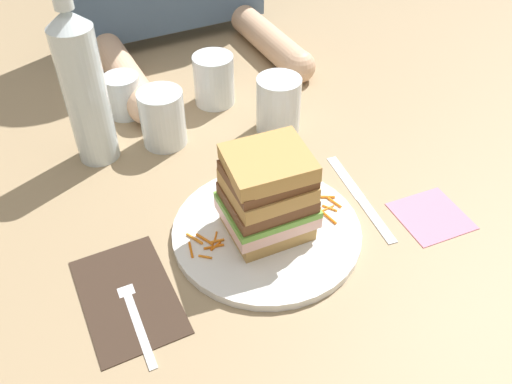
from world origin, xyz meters
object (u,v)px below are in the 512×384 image
(fork, at_px, (132,308))
(water_bottle, at_px, (84,87))
(knife, at_px, (361,199))
(empty_tumbler_1, at_px, (123,95))
(juice_glass, at_px, (278,107))
(napkin_pink, at_px, (431,216))
(empty_tumbler_2, at_px, (163,118))
(napkin_dark, at_px, (128,296))
(main_plate, at_px, (266,230))
(sandwich, at_px, (266,193))
(empty_tumbler_0, at_px, (214,80))

(fork, bearing_deg, water_bottle, 82.10)
(knife, relative_size, empty_tumbler_1, 2.69)
(juice_glass, relative_size, empty_tumbler_1, 1.32)
(napkin_pink, bearing_deg, knife, 132.73)
(empty_tumbler_2, xyz_separation_m, napkin_pink, (0.28, -0.34, -0.05))
(napkin_dark, bearing_deg, main_plate, 5.35)
(sandwich, distance_m, empty_tumbler_1, 0.39)
(sandwich, height_order, water_bottle, water_bottle)
(juice_glass, xyz_separation_m, empty_tumbler_1, (-0.22, 0.17, -0.01))
(empty_tumbler_1, bearing_deg, juice_glass, -37.22)
(fork, height_order, empty_tumbler_2, empty_tumbler_2)
(empty_tumbler_0, distance_m, empty_tumbler_2, 0.15)
(water_bottle, distance_m, napkin_pink, 0.54)
(napkin_dark, xyz_separation_m, water_bottle, (0.04, 0.30, 0.13))
(knife, bearing_deg, empty_tumbler_1, 122.46)
(main_plate, relative_size, empty_tumbler_0, 2.82)
(knife, distance_m, napkin_pink, 0.10)
(napkin_dark, xyz_separation_m, juice_glass, (0.34, 0.23, 0.04))
(water_bottle, bearing_deg, empty_tumbler_2, -7.05)
(knife, xyz_separation_m, napkin_pink, (0.07, -0.07, -0.00))
(fork, bearing_deg, empty_tumbler_2, 63.51)
(main_plate, relative_size, napkin_pink, 2.74)
(fork, height_order, juice_glass, juice_glass)
(main_plate, relative_size, fork, 1.56)
(fork, bearing_deg, knife, 5.85)
(napkin_dark, distance_m, water_bottle, 0.33)
(sandwich, distance_m, napkin_dark, 0.22)
(main_plate, relative_size, knife, 1.30)
(knife, distance_m, empty_tumbler_0, 0.36)
(sandwich, distance_m, empty_tumbler_2, 0.27)
(knife, distance_m, empty_tumbler_1, 0.45)
(main_plate, height_order, napkin_pink, main_plate)
(sandwich, height_order, knife, sandwich)
(knife, xyz_separation_m, juice_glass, (-0.02, 0.22, 0.04))
(knife, height_order, empty_tumbler_2, empty_tumbler_2)
(fork, xyz_separation_m, empty_tumbler_2, (0.15, 0.31, 0.04))
(juice_glass, distance_m, empty_tumbler_2, 0.19)
(napkin_pink, bearing_deg, sandwich, 161.02)
(napkin_dark, height_order, empty_tumbler_1, empty_tumbler_1)
(empty_tumbler_1, relative_size, empty_tumbler_2, 0.78)
(sandwich, bearing_deg, main_plate, 30.51)
(sandwich, bearing_deg, juice_glass, 57.50)
(empty_tumbler_2, bearing_deg, napkin_pink, -50.96)
(juice_glass, height_order, water_bottle, water_bottle)
(napkin_pink, bearing_deg, juice_glass, 107.69)
(sandwich, xyz_separation_m, juice_glass, (0.14, 0.21, -0.03))
(main_plate, bearing_deg, knife, -1.53)
(sandwich, height_order, fork, sandwich)
(juice_glass, relative_size, empty_tumbler_2, 1.03)
(empty_tumbler_2, distance_m, napkin_pink, 0.44)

